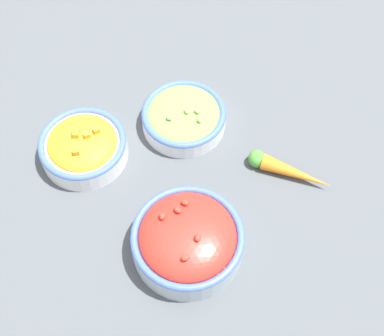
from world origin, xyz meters
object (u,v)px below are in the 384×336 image
Objects in this scene: bowl_lettuce at (184,116)px; bowl_squash at (83,146)px; bowl_cherry_tomatoes at (188,239)px; loose_carrot at (287,170)px.

bowl_squash is at bearing -173.10° from bowl_lettuce.
bowl_cherry_tomatoes is 0.26m from bowl_squash.
bowl_squash is (-0.14, 0.22, -0.01)m from bowl_cherry_tomatoes.
bowl_squash reaches higher than loose_carrot.
bowl_squash is 1.19× the size of loose_carrot.
bowl_lettuce is 0.19m from bowl_squash.
bowl_lettuce is at bearing 172.42° from loose_carrot.
bowl_squash reaches higher than bowl_lettuce.
bowl_cherry_tomatoes reaches higher than loose_carrot.
bowl_cherry_tomatoes is at bearing -58.72° from bowl_squash.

